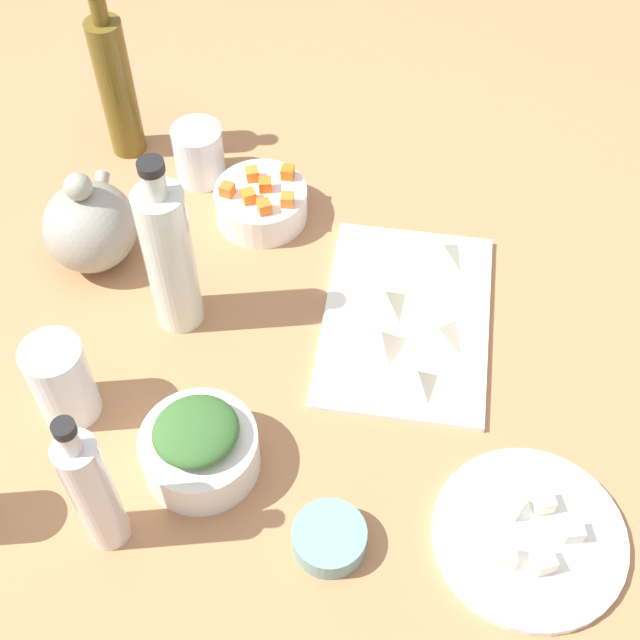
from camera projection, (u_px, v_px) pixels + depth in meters
tabletop at (320, 349)px, 116.83cm from camera, size 190.00×190.00×3.00cm
cutting_board at (406, 319)px, 117.41cm from camera, size 31.68×22.30×1.00cm
plate_tofu at (529, 537)px, 98.63cm from camera, size 21.94×21.94×1.20cm
bowl_greens at (200, 451)px, 102.49cm from camera, size 13.83×13.83×5.99cm
bowl_carrots at (261, 203)px, 127.64cm from camera, size 13.43×13.43×5.15cm
bowl_small_side at (329, 538)px, 97.46cm from camera, size 8.39×8.39×3.16cm
teapot at (90, 225)px, 119.99cm from camera, size 15.06×12.71×15.42cm
bottle_0 at (93, 491)px, 91.47cm from camera, size 4.64×4.64×23.76cm
bottle_1 at (169, 257)px, 108.94cm from camera, size 6.31×6.31×27.59cm
bottle_2 at (116, 86)px, 129.13cm from camera, size 5.30×5.30×28.20cm
drinking_glass_0 at (199, 154)px, 131.21cm from camera, size 7.53×7.53×9.05cm
drinking_glass_2 at (62, 381)px, 104.66cm from camera, size 7.35×7.35×12.31cm
carrot_cube_0 at (252, 174)px, 126.38cm from camera, size 2.33×2.33×1.80cm
carrot_cube_1 at (249, 196)px, 123.66cm from camera, size 2.43×2.43×1.80cm
carrot_cube_2 at (288, 172)px, 126.58cm from camera, size 1.85×1.85×1.80cm
carrot_cube_3 at (265, 185)px, 125.04cm from camera, size 2.14×2.14×1.80cm
carrot_cube_4 at (264, 207)px, 122.39cm from camera, size 2.43×2.43×1.80cm
carrot_cube_5 at (287, 200)px, 123.22cm from camera, size 1.91×1.91×1.80cm
carrot_cube_6 at (227, 190)px, 124.44cm from camera, size 2.20×2.20×1.80cm
chopped_greens_mound at (196, 431)px, 98.75cm from camera, size 13.35×13.50×3.40cm
tofu_cube_0 at (572, 531)px, 97.24cm from camera, size 2.66×2.66×2.20cm
tofu_cube_1 at (544, 562)px, 95.07cm from camera, size 2.91×2.91×2.20cm
tofu_cube_2 at (513, 506)px, 99.06cm from camera, size 2.99×2.99×2.20cm
tofu_cube_3 at (543, 502)px, 99.35cm from camera, size 2.83×2.83×2.20cm
tofu_cube_4 at (506, 557)px, 95.39cm from camera, size 2.26×2.26×2.20cm
dumpling_0 at (437, 333)px, 114.01cm from camera, size 8.16×8.14×2.14cm
dumpling_1 at (385, 298)px, 116.98cm from camera, size 7.27×7.27×3.02cm
dumpling_2 at (442, 251)px, 122.46cm from camera, size 7.24×7.27×2.52cm
dumpling_3 at (416, 378)px, 109.24cm from camera, size 6.55×6.54×3.11cm
dumpling_4 at (381, 339)px, 112.81cm from camera, size 6.82×7.21×3.14cm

